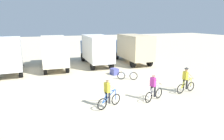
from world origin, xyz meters
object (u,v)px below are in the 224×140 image
Objects in this scene: box_truck_avon_van at (8,53)px; box_truck_tan_camper at (133,47)px; bicycle_spare at (127,75)px; box_truck_cream_rv at (54,51)px; supply_crate at (114,72)px; cyclist_orange_shirt at (108,94)px; box_truck_white_box at (96,49)px; cyclist_near_camera at (186,81)px; cyclist_cowboy_hat at (154,88)px.

box_truck_avon_van is 1.01× the size of box_truck_tan_camper.
bicycle_spare is at bearing -119.91° from box_truck_tan_camper.
box_truck_tan_camper is 4.35× the size of bicycle_spare.
box_truck_cream_rv reaches higher than supply_crate.
box_truck_avon_van is 1.01× the size of box_truck_cream_rv.
cyclist_orange_shirt is at bearing -122.59° from box_truck_tan_camper.
box_truck_tan_camper is at bearing 57.41° from cyclist_orange_shirt.
cyclist_orange_shirt is (-2.56, -11.30, -1.03)m from box_truck_white_box.
box_truck_white_box is 3.73× the size of cyclist_near_camera.
box_truck_avon_van is 13.23m from box_truck_tan_camper.
box_truck_white_box is at bearing 1.08° from box_truck_cream_rv.
bicycle_spare is (-2.45, 4.26, -0.45)m from cyclist_near_camera.
supply_crate is at bearing 65.94° from cyclist_orange_shirt.
bicycle_spare is at bearing -82.87° from box_truck_white_box.
cyclist_orange_shirt is 1.00× the size of cyclist_near_camera.
box_truck_avon_van is at bearing 139.10° from cyclist_near_camera.
cyclist_cowboy_hat and cyclist_near_camera have the same top height.
box_truck_avon_van is 3.77× the size of cyclist_cowboy_hat.
box_truck_white_box is (4.58, 0.09, 0.00)m from box_truck_cream_rv.
box_truck_avon_van is at bearing -177.62° from box_truck_white_box.
box_truck_white_box is 11.41m from cyclist_near_camera.
box_truck_tan_camper is (4.37, -0.47, 0.00)m from box_truck_white_box.
supply_crate is (9.24, -4.35, -1.58)m from box_truck_avon_van.
supply_crate is (-3.99, -4.25, -1.58)m from box_truck_tan_camper.
supply_crate is at bearing 103.15° from bicycle_spare.
box_truck_tan_camper is 11.63m from cyclist_cowboy_hat.
box_truck_avon_van is at bearing 130.16° from cyclist_cowboy_hat.
box_truck_cream_rv is at bearing 177.56° from box_truck_tan_camper.
box_truck_cream_rv is 6.97m from supply_crate.
box_truck_cream_rv is 8.96m from box_truck_tan_camper.
box_truck_white_box reaches higher than bicycle_spare.
box_truck_cream_rv is 3.74× the size of cyclist_near_camera.
box_truck_avon_van reaches higher than bicycle_spare.
supply_crate is (4.96, -4.64, -1.58)m from box_truck_cream_rv.
box_truck_cream_rv and box_truck_tan_camper have the same top height.
supply_crate is (0.38, -4.72, -1.58)m from box_truck_white_box.
box_truck_avon_van is at bearing 147.14° from bicycle_spare.
box_truck_tan_camper is at bearing -6.11° from box_truck_white_box.
box_truck_cream_rv is 1.00× the size of box_truck_tan_camper.
box_truck_cream_rv is 13.39m from cyclist_near_camera.
box_truck_cream_rv is 1.00× the size of box_truck_white_box.
cyclist_near_camera is at bearing 9.14° from cyclist_cowboy_hat.
cyclist_cowboy_hat is (9.26, -10.98, -1.03)m from box_truck_avon_van.
supply_crate is (-2.90, 6.16, -0.55)m from cyclist_near_camera.
box_truck_white_box reaches higher than cyclist_cowboy_hat.
box_truck_tan_camper is at bearing -2.44° from box_truck_cream_rv.
box_truck_cream_rv reaches higher than cyclist_orange_shirt.
cyclist_cowboy_hat is (-3.97, -10.88, -1.03)m from box_truck_tan_camper.
cyclist_near_camera is (2.88, 0.46, 0.00)m from cyclist_cowboy_hat.
cyclist_cowboy_hat is 1.00× the size of cyclist_near_camera.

